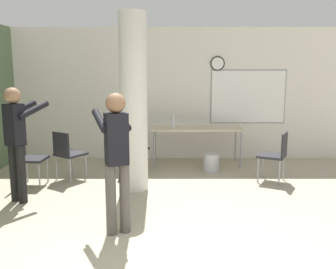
{
  "coord_description": "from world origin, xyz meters",
  "views": [
    {
      "loc": [
        -0.16,
        -3.04,
        1.93
      ],
      "look_at": [
        -0.14,
        2.24,
        1.01
      ],
      "focal_mm": 40.0,
      "sensor_mm": 36.0,
      "label": 1
    }
  ],
  "objects_px": {
    "bottle_on_table": "(172,122)",
    "chair_by_left_wall": "(26,155)",
    "chair_near_pillar": "(66,152)",
    "chair_mid_room": "(275,153)",
    "person_playing_front": "(115,152)",
    "person_watching_back": "(15,136)",
    "chair_table_left": "(132,147)",
    "folding_table": "(195,130)"
  },
  "relations": [
    {
      "from": "chair_by_left_wall",
      "to": "person_watching_back",
      "type": "xyz_separation_m",
      "value": [
        0.17,
        -0.79,
        0.48
      ]
    },
    {
      "from": "bottle_on_table",
      "to": "chair_by_left_wall",
      "type": "xyz_separation_m",
      "value": [
        -2.46,
        -1.34,
        -0.37
      ]
    },
    {
      "from": "person_watching_back",
      "to": "chair_mid_room",
      "type": "bearing_deg",
      "value": 13.69
    },
    {
      "from": "folding_table",
      "to": "person_playing_front",
      "type": "xyz_separation_m",
      "value": [
        -1.18,
        -3.24,
        0.26
      ]
    },
    {
      "from": "folding_table",
      "to": "bottle_on_table",
      "type": "height_order",
      "value": "bottle_on_table"
    },
    {
      "from": "folding_table",
      "to": "chair_table_left",
      "type": "xyz_separation_m",
      "value": [
        -1.23,
        -0.7,
        -0.21
      ]
    },
    {
      "from": "folding_table",
      "to": "chair_near_pillar",
      "type": "xyz_separation_m",
      "value": [
        -2.34,
        -1.07,
        -0.21
      ]
    },
    {
      "from": "bottle_on_table",
      "to": "person_playing_front",
      "type": "relative_size",
      "value": 0.17
    },
    {
      "from": "bottle_on_table",
      "to": "chair_near_pillar",
      "type": "relative_size",
      "value": 0.33
    },
    {
      "from": "chair_by_left_wall",
      "to": "chair_mid_room",
      "type": "xyz_separation_m",
      "value": [
        4.21,
        0.19,
        0.0
      ]
    },
    {
      "from": "bottle_on_table",
      "to": "chair_near_pillar",
      "type": "xyz_separation_m",
      "value": [
        -1.87,
        -1.04,
        -0.37
      ]
    },
    {
      "from": "chair_table_left",
      "to": "person_playing_front",
      "type": "distance_m",
      "value": 2.58
    },
    {
      "from": "person_playing_front",
      "to": "bottle_on_table",
      "type": "bearing_deg",
      "value": 77.53
    },
    {
      "from": "person_playing_front",
      "to": "person_watching_back",
      "type": "xyz_separation_m",
      "value": [
        -1.58,
        1.07,
        0.0
      ]
    },
    {
      "from": "chair_table_left",
      "to": "folding_table",
      "type": "bearing_deg",
      "value": 29.62
    },
    {
      "from": "chair_near_pillar",
      "to": "person_playing_front",
      "type": "distance_m",
      "value": 2.5
    },
    {
      "from": "folding_table",
      "to": "chair_mid_room",
      "type": "distance_m",
      "value": 1.75
    },
    {
      "from": "bottle_on_table",
      "to": "person_watching_back",
      "type": "distance_m",
      "value": 3.13
    },
    {
      "from": "chair_by_left_wall",
      "to": "person_watching_back",
      "type": "bearing_deg",
      "value": -78.23
    },
    {
      "from": "chair_table_left",
      "to": "chair_by_left_wall",
      "type": "height_order",
      "value": "same"
    },
    {
      "from": "chair_near_pillar",
      "to": "bottle_on_table",
      "type": "bearing_deg",
      "value": 29.11
    },
    {
      "from": "chair_near_pillar",
      "to": "chair_mid_room",
      "type": "relative_size",
      "value": 1.0
    },
    {
      "from": "chair_near_pillar",
      "to": "folding_table",
      "type": "bearing_deg",
      "value": 24.54
    },
    {
      "from": "bottle_on_table",
      "to": "chair_table_left",
      "type": "height_order",
      "value": "bottle_on_table"
    },
    {
      "from": "chair_by_left_wall",
      "to": "person_watching_back",
      "type": "height_order",
      "value": "person_watching_back"
    },
    {
      "from": "chair_by_left_wall",
      "to": "chair_mid_room",
      "type": "height_order",
      "value": "same"
    },
    {
      "from": "chair_near_pillar",
      "to": "chair_mid_room",
      "type": "height_order",
      "value": "same"
    },
    {
      "from": "chair_near_pillar",
      "to": "person_watching_back",
      "type": "distance_m",
      "value": 1.27
    },
    {
      "from": "bottle_on_table",
      "to": "person_playing_front",
      "type": "bearing_deg",
      "value": -102.47
    },
    {
      "from": "bottle_on_table",
      "to": "chair_near_pillar",
      "type": "height_order",
      "value": "bottle_on_table"
    },
    {
      "from": "bottle_on_table",
      "to": "person_playing_front",
      "type": "xyz_separation_m",
      "value": [
        -0.71,
        -3.21,
        0.1
      ]
    },
    {
      "from": "folding_table",
      "to": "chair_table_left",
      "type": "distance_m",
      "value": 1.43
    },
    {
      "from": "chair_by_left_wall",
      "to": "chair_table_left",
      "type": "bearing_deg",
      "value": 21.5
    },
    {
      "from": "folding_table",
      "to": "person_playing_front",
      "type": "bearing_deg",
      "value": -110.06
    },
    {
      "from": "chair_table_left",
      "to": "chair_mid_room",
      "type": "distance_m",
      "value": 2.56
    },
    {
      "from": "bottle_on_table",
      "to": "chair_table_left",
      "type": "bearing_deg",
      "value": -138.49
    },
    {
      "from": "chair_near_pillar",
      "to": "chair_mid_room",
      "type": "xyz_separation_m",
      "value": [
        3.63,
        -0.11,
        0.0
      ]
    },
    {
      "from": "chair_by_left_wall",
      "to": "chair_near_pillar",
      "type": "bearing_deg",
      "value": 27.05
    },
    {
      "from": "folding_table",
      "to": "chair_mid_room",
      "type": "bearing_deg",
      "value": -42.55
    },
    {
      "from": "chair_by_left_wall",
      "to": "chair_mid_room",
      "type": "bearing_deg",
      "value": 2.6
    },
    {
      "from": "chair_table_left",
      "to": "person_watching_back",
      "type": "height_order",
      "value": "person_watching_back"
    },
    {
      "from": "folding_table",
      "to": "chair_near_pillar",
      "type": "height_order",
      "value": "chair_near_pillar"
    }
  ]
}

